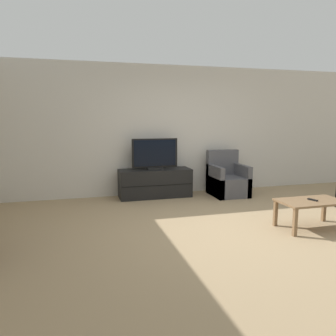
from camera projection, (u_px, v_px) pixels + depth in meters
ground_plane at (221, 227)px, 4.86m from camera, size 24.00×24.00×0.00m
wall_back at (174, 130)px, 6.99m from camera, size 12.00×0.06×2.70m
tv_stand at (155, 183)px, 6.71m from camera, size 1.47×0.51×0.58m
tv at (155, 155)px, 6.62m from camera, size 0.94×0.18×0.62m
armchair at (227, 181)px, 6.89m from camera, size 0.70×0.76×0.93m
coffee_table at (311, 204)px, 4.77m from camera, size 0.95×0.54×0.42m
remote at (313, 200)px, 4.76m from camera, size 0.08×0.16×0.02m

